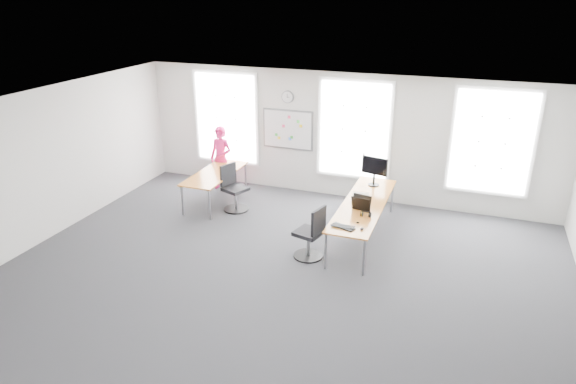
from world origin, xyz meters
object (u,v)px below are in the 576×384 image
at_px(desk_right, 364,206).
at_px(desk_left, 215,175).
at_px(keyboard, 343,227).
at_px(headphones, 366,214).
at_px(monitor, 374,169).
at_px(chair_left, 234,190).
at_px(person, 221,158).
at_px(chair_right, 311,236).

relative_size(desk_right, desk_left, 1.53).
xyz_separation_m(keyboard, headphones, (0.28, 0.60, 0.04)).
bearing_deg(keyboard, desk_left, 172.57).
bearing_deg(monitor, keyboard, -79.57).
relative_size(chair_left, monitor, 1.64).
height_order(chair_left, person, person).
height_order(chair_right, headphones, chair_right).
distance_m(desk_right, chair_right, 1.40).
xyz_separation_m(chair_right, monitor, (0.70, 2.24, 0.68)).
bearing_deg(headphones, chair_left, 167.98).
height_order(desk_left, person, person).
relative_size(keyboard, headphones, 2.25).
relative_size(desk_left, keyboard, 4.54).
height_order(desk_right, person, person).
distance_m(chair_right, headphones, 1.11).
bearing_deg(chair_right, keyboard, 101.22).
height_order(person, monitor, person).
bearing_deg(chair_right, monitor, 176.92).
relative_size(headphones, monitor, 0.30).
bearing_deg(desk_left, desk_right, -9.77).
relative_size(desk_left, chair_left, 1.89).
distance_m(desk_right, headphones, 0.64).
bearing_deg(person, chair_right, -32.68).
relative_size(chair_right, chair_left, 0.98).
bearing_deg(chair_left, headphones, -86.66).
height_order(person, headphones, person).
height_order(keyboard, monitor, monitor).
relative_size(chair_right, headphones, 5.33).
relative_size(chair_left, person, 0.66).
height_order(desk_left, chair_left, chair_left).
height_order(desk_right, chair_right, chair_right).
bearing_deg(monitor, chair_right, -94.66).
distance_m(desk_left, headphones, 4.04).
xyz_separation_m(chair_right, person, (-3.21, 2.62, 0.35)).
bearing_deg(monitor, chair_left, -154.77).
bearing_deg(monitor, headphones, -70.90).
xyz_separation_m(desk_right, keyboard, (-0.11, -1.21, 0.06)).
xyz_separation_m(desk_right, chair_left, (-3.09, 0.39, -0.23)).
bearing_deg(person, desk_right, -13.63).
height_order(desk_right, monitor, monitor).
bearing_deg(keyboard, desk_right, 104.58).
xyz_separation_m(desk_left, monitor, (3.66, 0.43, 0.47)).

